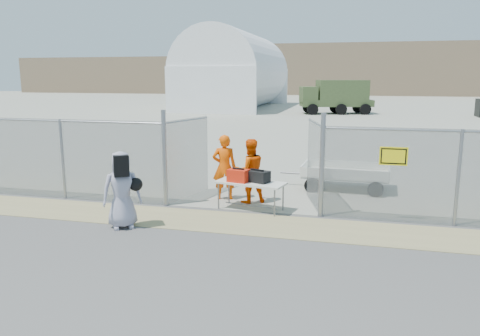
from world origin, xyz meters
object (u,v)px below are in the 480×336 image
(utility_trailer, at_px, (345,176))
(visitor, at_px, (122,190))
(security_worker_left, at_px, (224,167))
(folding_table, at_px, (251,196))
(security_worker_right, at_px, (250,171))

(utility_trailer, bearing_deg, visitor, -130.95)
(security_worker_left, bearing_deg, utility_trailer, -162.81)
(folding_table, height_order, utility_trailer, utility_trailer)
(visitor, distance_m, utility_trailer, 6.82)
(folding_table, bearing_deg, security_worker_left, 148.96)
(security_worker_left, xyz_separation_m, utility_trailer, (3.20, 1.97, -0.50))
(folding_table, xyz_separation_m, visitor, (-2.46, -2.05, 0.50))
(security_worker_left, xyz_separation_m, security_worker_right, (0.75, -0.17, -0.03))
(folding_table, xyz_separation_m, security_worker_right, (-0.19, 0.71, 0.49))
(folding_table, relative_size, security_worker_left, 0.96)
(folding_table, distance_m, security_worker_right, 0.88)
(security_worker_right, bearing_deg, utility_trailer, -168.36)
(security_worker_right, bearing_deg, security_worker_left, -42.35)
(security_worker_left, bearing_deg, security_worker_right, 152.74)
(utility_trailer, bearing_deg, security_worker_right, -135.74)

